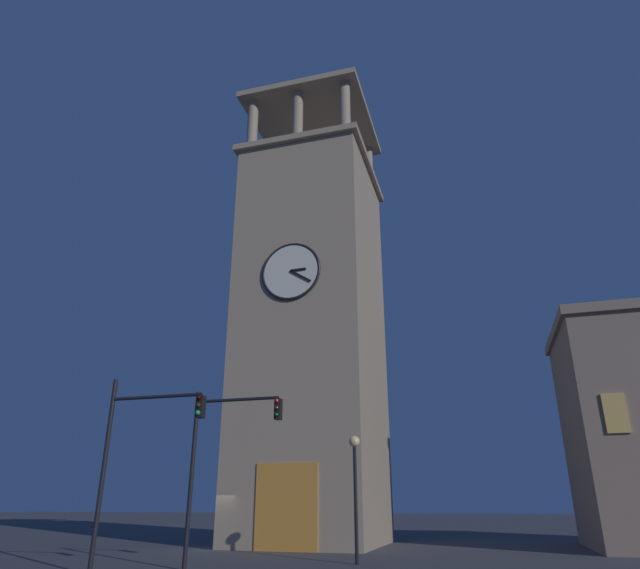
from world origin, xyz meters
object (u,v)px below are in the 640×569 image
(clocktower, at_px, (313,329))
(traffic_signal_mid, at_px, (220,447))
(traffic_signal_far, at_px, (135,443))
(street_lamp, at_px, (355,472))

(clocktower, bearing_deg, traffic_signal_mid, 91.30)
(clocktower, height_order, traffic_signal_mid, clocktower)
(clocktower, bearing_deg, traffic_signal_far, 82.26)
(traffic_signal_mid, height_order, street_lamp, traffic_signal_mid)
(traffic_signal_mid, distance_m, traffic_signal_far, 2.98)
(traffic_signal_far, bearing_deg, traffic_signal_mid, -138.66)
(street_lamp, bearing_deg, clocktower, -63.24)
(clocktower, height_order, traffic_signal_far, clocktower)
(clocktower, xyz_separation_m, traffic_signal_mid, (-0.28, 12.43, -8.17))
(street_lamp, bearing_deg, traffic_signal_far, 40.08)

